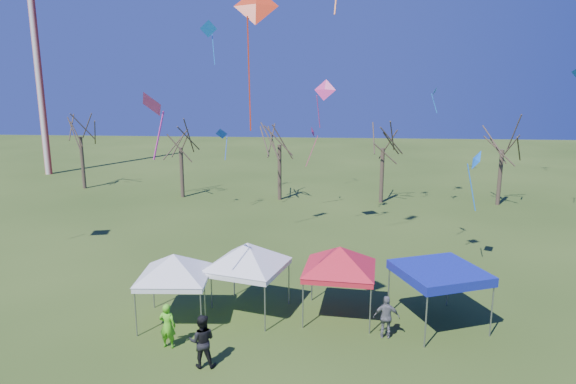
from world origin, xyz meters
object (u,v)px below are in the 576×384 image
tent_red (340,251)px  tent_white_west (174,259)px  tree_0 (79,118)px  person_green (167,326)px  tree_1 (180,130)px  tree_2 (279,125)px  tree_3 (384,128)px  person_grey (386,317)px  person_dark (202,341)px  radio_mast (36,53)px  tent_blue (440,273)px  tree_4 (504,130)px  tent_white_mid (247,248)px

tent_red → tent_white_west: bearing=-171.1°
tree_0 → person_green: (16.60, -27.44, -5.60)m
tree_0 → tree_1: bearing=-15.2°
tree_2 → tree_3: size_ratio=1.03×
person_grey → tent_red: bearing=-40.8°
person_green → person_dark: bearing=150.6°
tent_red → tree_2: bearing=102.3°
tent_red → person_grey: 3.26m
person_dark → person_green: size_ratio=1.10×
tree_2 → person_green: size_ratio=4.62×
radio_mast → tent_red: radio_mast is taller
tree_2 → tent_blue: (8.67, -21.76, -4.00)m
tree_1 → tent_red: tree_1 is taller
tree_0 → person_dark: bearing=-57.5°
tree_3 → tent_red: size_ratio=1.94×
tent_red → tree_1: bearing=121.2°
tree_3 → person_dark: tree_3 is taller
tree_4 → tent_red: size_ratio=1.93×
tree_3 → tree_2: bearing=177.7°
tree_0 → tree_2: size_ratio=1.03×
tree_0 → tree_1: 10.47m
tree_1 → person_dark: (8.14, -25.90, -4.82)m
radio_mast → tent_red: size_ratio=6.12×
tree_4 → person_grey: bearing=-116.5°
tree_0 → tree_2: tree_0 is taller
tent_red → tent_blue: 4.13m
tree_3 → tree_4: tree_3 is taller
radio_mast → tent_white_mid: radio_mast is taller
radio_mast → tent_blue: bearing=-42.5°
tent_blue → person_dark: bearing=-156.6°
tree_0 → tree_3: (26.88, -3.34, -0.41)m
tent_white_mid → tree_1: bearing=112.9°
tent_white_mid → person_grey: (5.76, -1.81, -2.09)m
tent_red → tent_blue: size_ratio=1.00×
radio_mast → tree_0: radio_mast is taller
tree_0 → person_grey: bearing=-46.2°
radio_mast → tent_white_mid: size_ratio=6.24×
tent_red → person_dark: size_ratio=2.10×
tree_2 → tree_0: bearing=170.8°
radio_mast → person_dark: bearing=-54.2°
tree_1 → person_green: tree_1 is taller
tree_1 → person_green: bearing=-75.2°
radio_mast → person_green: size_ratio=14.11×
tree_1 → tent_blue: tree_1 is taller
tent_white_mid → tent_white_west: bearing=-158.7°
tree_0 → tent_red: tree_0 is taller
radio_mast → tree_4: bearing=-13.0°
tent_blue → person_grey: (-2.21, -1.25, -1.42)m
tree_3 → tent_white_west: bearing=-115.7°
tree_1 → person_green: 26.02m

